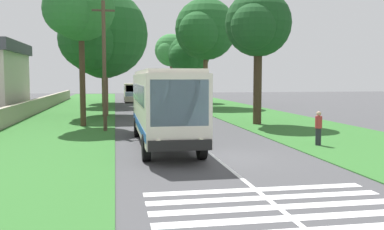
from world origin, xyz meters
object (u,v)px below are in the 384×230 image
Objects in this scene: roadside_tree_left_1 at (102,37)px; trailing_car_2 at (164,100)px; roadside_tree_right_1 at (256,26)px; utility_pole at (104,64)px; pedestrian at (318,128)px; roadside_tree_left_2 at (104,46)px; trailing_minibus_0 at (131,90)px; roadside_tree_left_0 at (79,10)px; coach_bus at (163,103)px; trailing_car_0 at (182,109)px; roadside_tree_right_2 at (187,57)px; trailing_car_1 at (176,104)px; roadside_tree_right_0 at (170,51)px; trailing_car_3 at (131,98)px; roadside_tree_right_3 at (204,31)px; roadside_tree_left_3 at (102,51)px.

trailing_car_2 is at bearing -27.42° from roadside_tree_left_1.
roadside_tree_right_1 is 1.18× the size of utility_pole.
roadside_tree_left_2 is at bearing 15.96° from pedestrian.
roadside_tree_left_0 reaches higher than trailing_minibus_0.
roadside_tree_left_2 reaches higher than coach_bus.
trailing_car_2 is 2.54× the size of pedestrian.
pedestrian is at bearing 179.52° from roadside_tree_right_1.
roadside_tree_left_1 is 1.14× the size of roadside_tree_right_1.
utility_pole is at bearing -177.80° from roadside_tree_left_1.
coach_bus reaches higher than trailing_car_2.
pedestrian is (-39.62, -11.33, -6.74)m from roadside_tree_left_2.
trailing_car_0 is 0.39× the size of roadside_tree_left_2.
roadside_tree_right_2 is at bearing -98.15° from roadside_tree_left_2.
roadside_tree_right_1 is at bearing -151.80° from trailing_car_0.
roadside_tree_right_1 is at bearing -165.45° from trailing_car_1.
roadside_tree_right_2 is (-9.91, -7.23, 4.64)m from trailing_minibus_0.
roadside_tree_right_0 reaches higher than roadside_tree_right_1.
roadside_tree_right_0 reaches higher than utility_pole.
trailing_car_3 is at bearing 10.93° from pedestrian.
pedestrian is (-29.19, 0.20, -7.79)m from roadside_tree_right_3.
trailing_car_0 is 13.01m from roadside_tree_left_0.
utility_pole is at bearing -178.59° from roadside_tree_left_2.
trailing_minibus_0 is 0.48× the size of roadside_tree_right_3.
roadside_tree_left_3 reaches higher than trailing_car_2.
roadside_tree_right_0 is (29.14, -4.50, 7.68)m from trailing_car_2.
roadside_tree_right_2 is at bearing -23.92° from roadside_tree_left_0.
roadside_tree_right_1 is (-22.04, -4.23, 6.40)m from trailing_car_2.
roadside_tree_left_2 is 41.75m from pedestrian.
roadside_tree_right_2 is at bearing -10.84° from trailing_car_0.
trailing_car_3 is at bearing 0.31° from coach_bus.
trailing_car_1 is at bearing 8.51° from pedestrian.
roadside_tree_left_0 is 0.84× the size of roadside_tree_right_3.
trailing_car_3 is (22.28, 3.66, 0.00)m from trailing_car_0.
roadside_tree_right_1 is at bearing -168.72° from trailing_minibus_0.
roadside_tree_right_1 is 19.18m from roadside_tree_right_3.
roadside_tree_left_1 is (17.43, 3.43, 4.78)m from coach_bus.
roadside_tree_left_3 is (20.87, -0.94, -1.55)m from roadside_tree_left_0.
pedestrian reaches higher than trailing_car_2.
utility_pole is at bearing 157.61° from trailing_car_1.
roadside_tree_left_1 is 0.88× the size of roadside_tree_right_3.
pedestrian is (-7.84, -10.55, -3.32)m from utility_pole.
roadside_tree_right_3 reaches higher than trailing_car_1.
roadside_tree_left_1 reaches higher than trailing_car_0.
trailing_car_3 is 2.54× the size of pedestrian.
trailing_car_1 is 11.13m from roadside_tree_left_1.
roadside_tree_right_3 reaches higher than utility_pole.
trailing_minibus_0 is (23.40, 3.79, 0.88)m from trailing_car_1.
roadside_tree_right_3 is at bearing 179.72° from roadside_tree_right_0.
roadside_tree_right_0 reaches higher than roadside_tree_left_3.
trailing_car_0 is 1.00× the size of trailing_car_3.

